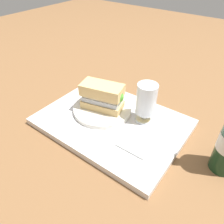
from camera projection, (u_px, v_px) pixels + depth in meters
The scene contains 7 objects.
ground_plane at pixel (112, 124), 0.69m from camera, with size 3.00×3.00×0.00m, color brown.
tray at pixel (112, 122), 0.68m from camera, with size 0.44×0.32×0.02m, color silver.
placemat at pixel (112, 119), 0.68m from camera, with size 0.38×0.27×0.00m, color silver.
plate at pixel (103, 109), 0.71m from camera, with size 0.19×0.19×0.01m, color silver.
sandwich at pixel (103, 96), 0.68m from camera, with size 0.14×0.09×0.08m.
beer_glass at pixel (146, 101), 0.63m from camera, with size 0.06×0.06×0.12m.
napkin_folded at pixel (136, 144), 0.59m from camera, with size 0.09×0.07×0.01m, color white.
Camera 1 is at (0.31, -0.42, 0.45)m, focal length 34.62 mm.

